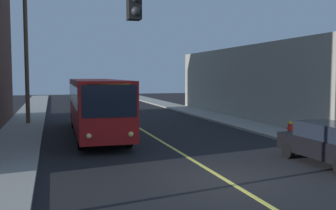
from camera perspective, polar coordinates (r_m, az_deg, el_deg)
ground_plane at (r=13.00m, az=8.55°, el=-10.97°), size 120.00×120.00×0.00m
sidewalk_left at (r=21.65m, az=-21.62°, el=-4.84°), size 2.50×90.00×0.15m
sidewalk_right at (r=25.02m, az=13.73°, el=-3.44°), size 2.50×90.00×0.15m
lane_stripe_center at (r=27.08m, az=-5.23°, el=-2.89°), size 0.16×60.00×0.01m
building_right_warehouse at (r=34.20m, az=18.74°, el=3.19°), size 12.00×23.11×5.69m
city_bus at (r=22.36m, az=-10.67°, el=0.18°), size 2.71×12.19×3.20m
parked_car_black at (r=16.04m, az=23.05°, el=-5.26°), size 1.89×4.44×1.62m
utility_pole_mid at (r=28.13m, az=-20.42°, el=9.03°), size 2.40×0.28×10.36m
traffic_signal_left_corner at (r=9.36m, az=-17.02°, el=9.52°), size 3.75×0.48×6.00m
fire_hydrant at (r=21.69m, az=17.75°, el=-3.36°), size 0.44×0.26×0.84m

